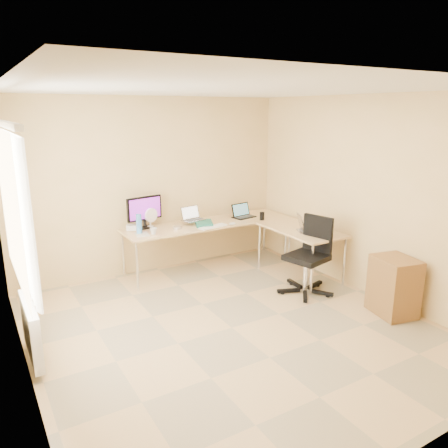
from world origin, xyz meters
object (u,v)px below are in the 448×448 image
monitor (145,212)px  laptop_center (193,214)px  desk_fan (150,218)px  laptop_return (308,225)px  desk_main (209,245)px  cabinet (394,286)px  mug (153,231)px  keyboard (213,227)px  desk_return (300,253)px  laptop_black (244,211)px  water_bottle (139,224)px  office_chair (306,258)px

monitor → laptop_center: 0.73m
desk_fan → laptop_return: bearing=-54.5°
desk_main → cabinet: 2.78m
mug → desk_fan: bearing=74.5°
keyboard → desk_fan: desk_fan is taller
laptop_center → laptop_return: (1.20, -1.21, -0.06)m
desk_return → laptop_return: size_ratio=4.20×
desk_return → desk_main: bearing=134.3°
laptop_black → mug: bearing=176.3°
desk_main → desk_return: size_ratio=2.04×
desk_return → monitor: monitor is taller
laptop_black → water_bottle: bearing=171.3°
desk_main → cabinet: bearing=-66.1°
keyboard → laptop_black: bearing=10.4°
laptop_black → office_chair: size_ratio=0.34×
desk_return → water_bottle: 2.37m
laptop_return → office_chair: (-0.31, -0.35, -0.33)m
mug → laptop_return: (1.93, -0.99, 0.06)m
monitor → desk_main: bearing=-21.8°
desk_return → monitor: 2.35m
desk_fan → cabinet: (1.99, -2.74, -0.50)m
laptop_black → keyboard: (-0.73, -0.28, -0.10)m
desk_fan → laptop_return: (1.82, -1.36, -0.03)m
laptop_black → laptop_return: laptop_black is taller
desk_main → keyboard: bearing=-106.4°
laptop_return → office_chair: bearing=163.6°
laptop_center → cabinet: size_ratio=0.46×
laptop_center → keyboard: 0.39m
laptop_center → office_chair: 1.84m
keyboard → water_bottle: bearing=156.6°
desk_main → mug: 1.07m
desk_return → desk_fan: bearing=146.9°
monitor → water_bottle: monitor is taller
monitor → desk_fan: monitor is taller
desk_return → keyboard: bearing=145.6°
laptop_black → water_bottle: (-1.77, -0.04, 0.03)m
water_bottle → office_chair: (1.77, -1.48, -0.37)m
monitor → laptop_center: (0.71, -0.16, -0.08)m
desk_return → desk_fan: 2.25m
keyboard → mug: mug is taller
laptop_black → laptop_return: (0.31, -1.16, -0.01)m
water_bottle → cabinet: water_bottle is taller
desk_return → office_chair: (-0.33, -0.52, 0.14)m
water_bottle → desk_fan: size_ratio=1.05×
desk_main → laptop_center: (-0.24, 0.04, 0.53)m
cabinet → desk_fan: bearing=138.1°
keyboard → laptop_return: 1.37m
keyboard → desk_main: bearing=63.1°
office_chair → cabinet: bearing=-79.0°
desk_main → keyboard: 0.47m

